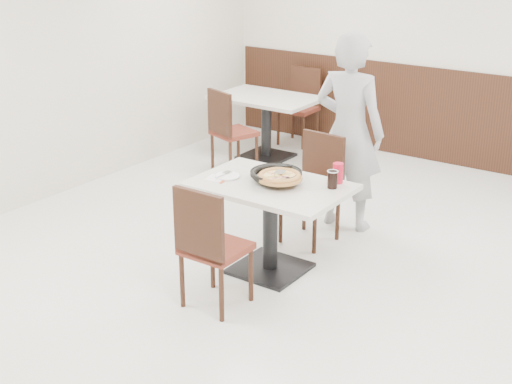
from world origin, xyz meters
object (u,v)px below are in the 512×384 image
Objects in this scene: pizza at (280,178)px; chair_near at (216,245)px; side_plate at (227,176)px; bg_table_left at (266,127)px; pizza_pan at (276,177)px; bg_chair_left_near at (234,131)px; cola_glass at (332,180)px; main_table at (270,228)px; chair_far at (310,191)px; red_cup at (338,173)px; bg_chair_left_far at (298,107)px; diner_person at (349,132)px.

chair_near is at bearing -97.71° from pizza.
side_plate is 2.87m from bg_table_left.
pizza_pan is 0.39× the size of bg_chair_left_near.
cola_glass is (0.81, 0.26, 0.06)m from side_plate.
bg_table_left is at bearing 125.65° from pizza_pan.
chair_far reaches higher than main_table.
red_cup is at bearing 32.19° from pizza_pan.
chair_near is at bearing 111.86° from bg_chair_left_far.
cola_glass reaches higher than pizza_pan.
cola_glass is 1.06m from diner_person.
chair_near reaches higher than cola_glass.
main_table is 2.50m from bg_chair_left_near.
diner_person is (0.07, 1.85, 0.43)m from chair_near.
cola_glass is at bearing 18.16° from side_plate.
pizza is 3.61m from bg_chair_left_far.
chair_near is at bearing 94.71° from chair_far.
main_table is at bearing 97.07° from chair_far.
pizza is 0.20× the size of diner_person.
main_table is 0.54m from side_plate.
pizza_pan is at bearing -54.35° from bg_table_left.
pizza is 0.45m from side_plate.
diner_person reaches higher than bg_chair_left_far.
chair_near is 1.14m from red_cup.
pizza_pan is 0.08m from pizza.
chair_far is 7.31× the size of cola_glass.
chair_far is 2.43m from bg_table_left.
bg_chair_left_near is at bearing 125.34° from side_plate.
chair_near is 1.04m from cola_glass.
bg_table_left is at bearing 133.54° from cola_glass.
bg_chair_left_far is at bearing 107.69° from bg_chair_left_near.
side_plate is 1.24× the size of red_cup.
pizza is 2.71× the size of cola_glass.
chair_far is 0.86m from side_plate.
red_cup is at bearing 124.92° from bg_chair_left_far.
bg_chair_left_near reaches higher than main_table.
pizza_pan is 2.32× the size of red_cup.
diner_person is at bearing 111.38° from cola_glass.
bg_chair_left_far reaches higher than side_plate.
red_cup is at bearing 66.00° from chair_near.
main_table is 1.00× the size of bg_table_left.
pizza_pan is at bearing 98.30° from chair_far.
chair_far is 2.56× the size of pizza_pan.
pizza_pan is 1.88× the size of side_plate.
chair_near is 7.31× the size of cola_glass.
main_table is at bearing -142.69° from red_cup.
diner_person is at bearing -35.86° from bg_table_left.
pizza_pan is 2.48m from bg_chair_left_near.
side_plate is (-0.35, 0.60, 0.28)m from chair_near.
pizza is at bearing 10.96° from side_plate.
bg_chair_left_far reaches higher than red_cup.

